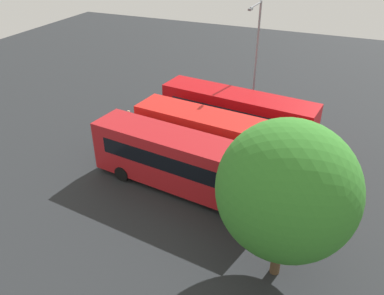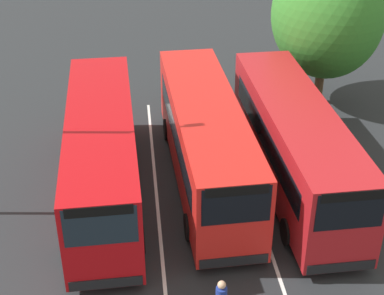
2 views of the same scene
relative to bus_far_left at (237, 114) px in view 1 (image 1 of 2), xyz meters
The scene contains 9 objects.
ground_plane 4.20m from the bus_far_left, 84.30° to the left, with size 73.24×73.24×0.00m, color #232628.
bus_far_left is the anchor object (origin of this frame).
bus_center_left 3.98m from the bus_far_left, 89.84° to the left, with size 11.25×3.58×3.41m.
bus_center_right 7.26m from the bus_far_left, 81.24° to the left, with size 11.26×3.68×3.41m.
pedestrian 7.90m from the bus_far_left, 17.27° to the left, with size 0.45×0.45×1.80m.
street_lamp 5.44m from the bus_far_left, 89.16° to the right, with size 0.28×2.82×8.78m.
depot_tree 12.86m from the bus_far_left, 115.58° to the left, with size 5.72×5.15×7.53m.
lane_stripe_outer_left 2.69m from the bus_far_left, 78.90° to the left, with size 15.39×0.12×0.01m, color silver.
lane_stripe_inner_left 5.90m from the bus_far_left, 86.17° to the left, with size 15.39×0.12×0.01m, color silver.
Camera 1 is at (-7.16, 20.33, 13.78)m, focal length 36.21 mm.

